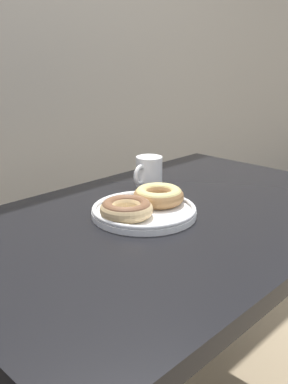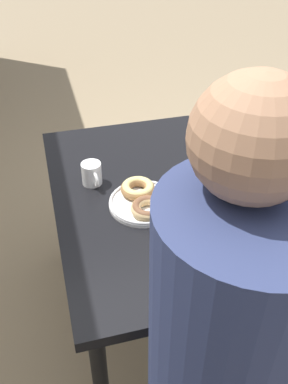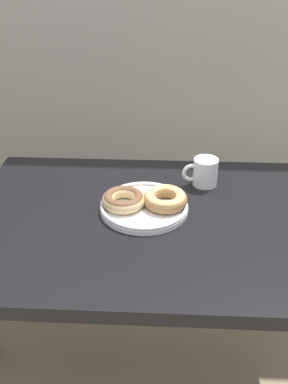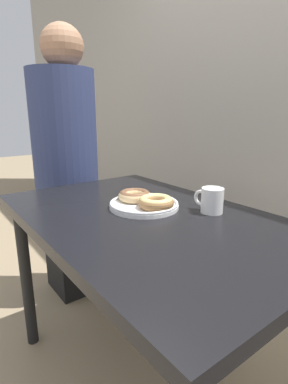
{
  "view_description": "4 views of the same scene",
  "coord_description": "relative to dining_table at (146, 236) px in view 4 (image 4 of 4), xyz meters",
  "views": [
    {
      "loc": [
        -0.76,
        -0.53,
        1.1
      ],
      "look_at": [
        -0.06,
        0.14,
        0.79
      ],
      "focal_mm": 40.0,
      "sensor_mm": 36.0,
      "label": 1
    },
    {
      "loc": [
        -1.22,
        0.45,
        1.7
      ],
      "look_at": [
        -0.06,
        0.14,
        0.79
      ],
      "focal_mm": 40.0,
      "sensor_mm": 36.0,
      "label": 2
    },
    {
      "loc": [
        -0.01,
        -0.89,
        1.41
      ],
      "look_at": [
        -0.06,
        0.14,
        0.79
      ],
      "focal_mm": 40.0,
      "sensor_mm": 36.0,
      "label": 3
    },
    {
      "loc": [
        0.78,
        -0.49,
        1.07
      ],
      "look_at": [
        -0.06,
        0.14,
        0.79
      ],
      "focal_mm": 28.0,
      "sensor_mm": 36.0,
      "label": 4
    }
  ],
  "objects": [
    {
      "name": "dining_table",
      "position": [
        0.0,
        0.0,
        0.0
      ],
      "size": [
        1.13,
        0.71,
        0.73
      ],
      "color": "black",
      "rests_on": "ground_plane"
    },
    {
      "name": "donut_plate",
      "position": [
        -0.06,
        0.04,
        0.11
      ],
      "size": [
        0.28,
        0.25,
        0.06
      ],
      "color": "white",
      "rests_on": "dining_table"
    },
    {
      "name": "coffee_mug",
      "position": [
        0.12,
        0.19,
        0.13
      ],
      "size": [
        0.11,
        0.08,
        0.09
      ],
      "color": "white",
      "rests_on": "dining_table"
    },
    {
      "name": "person_figure",
      "position": [
        -0.78,
        0.04,
        0.16
      ],
      "size": [
        0.36,
        0.34,
        1.48
      ],
      "color": "black",
      "rests_on": "ground_plane"
    }
  ]
}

